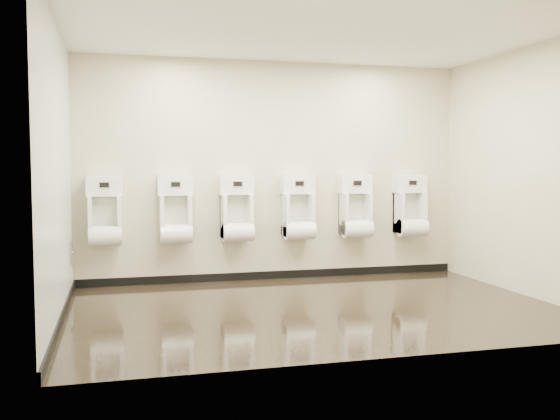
# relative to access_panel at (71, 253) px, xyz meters

# --- Properties ---
(ground) EXTENTS (5.00, 3.50, 0.00)m
(ground) POSITION_rel_access_panel_xyz_m (2.48, -1.20, -0.50)
(ground) COLOR black
(ground) RESTS_ON ground
(ceiling) EXTENTS (5.00, 3.50, 0.00)m
(ceiling) POSITION_rel_access_panel_xyz_m (2.48, -1.20, 2.30)
(ceiling) COLOR silver
(back_wall) EXTENTS (5.00, 0.02, 2.80)m
(back_wall) POSITION_rel_access_panel_xyz_m (2.48, 0.55, 0.90)
(back_wall) COLOR beige
(back_wall) RESTS_ON ground
(front_wall) EXTENTS (5.00, 0.02, 2.80)m
(front_wall) POSITION_rel_access_panel_xyz_m (2.48, -2.95, 0.90)
(front_wall) COLOR beige
(front_wall) RESTS_ON ground
(left_wall) EXTENTS (0.02, 3.50, 2.80)m
(left_wall) POSITION_rel_access_panel_xyz_m (-0.02, -1.20, 0.90)
(left_wall) COLOR beige
(left_wall) RESTS_ON ground
(right_wall) EXTENTS (0.02, 3.50, 2.80)m
(right_wall) POSITION_rel_access_panel_xyz_m (4.98, -1.20, 0.90)
(right_wall) COLOR beige
(right_wall) RESTS_ON ground
(tile_overlay_left) EXTENTS (0.01, 3.50, 2.80)m
(tile_overlay_left) POSITION_rel_access_panel_xyz_m (-0.01, -1.20, 0.90)
(tile_overlay_left) COLOR silver
(tile_overlay_left) RESTS_ON ground
(skirting_back) EXTENTS (5.00, 0.02, 0.10)m
(skirting_back) POSITION_rel_access_panel_xyz_m (2.48, 0.54, -0.45)
(skirting_back) COLOR black
(skirting_back) RESTS_ON ground
(skirting_left) EXTENTS (0.02, 3.50, 0.10)m
(skirting_left) POSITION_rel_access_panel_xyz_m (-0.01, -1.20, -0.45)
(skirting_left) COLOR black
(skirting_left) RESTS_ON ground
(access_panel) EXTENTS (0.04, 0.25, 0.25)m
(access_panel) POSITION_rel_access_panel_xyz_m (0.00, 0.00, 0.00)
(access_panel) COLOR #9E9EA3
(access_panel) RESTS_ON left_wall
(urinal_0) EXTENTS (0.44, 0.33, 0.81)m
(urinal_0) POSITION_rel_access_panel_xyz_m (0.37, 0.41, 0.37)
(urinal_0) COLOR white
(urinal_0) RESTS_ON back_wall
(urinal_1) EXTENTS (0.44, 0.33, 0.81)m
(urinal_1) POSITION_rel_access_panel_xyz_m (1.20, 0.41, 0.37)
(urinal_1) COLOR white
(urinal_1) RESTS_ON back_wall
(urinal_2) EXTENTS (0.44, 0.33, 0.81)m
(urinal_2) POSITION_rel_access_panel_xyz_m (1.96, 0.41, 0.37)
(urinal_2) COLOR white
(urinal_2) RESTS_ON back_wall
(urinal_3) EXTENTS (0.44, 0.33, 0.81)m
(urinal_3) POSITION_rel_access_panel_xyz_m (2.76, 0.41, 0.37)
(urinal_3) COLOR white
(urinal_3) RESTS_ON back_wall
(urinal_4) EXTENTS (0.44, 0.33, 0.81)m
(urinal_4) POSITION_rel_access_panel_xyz_m (3.55, 0.41, 0.37)
(urinal_4) COLOR white
(urinal_4) RESTS_ON back_wall
(urinal_5) EXTENTS (0.44, 0.33, 0.81)m
(urinal_5) POSITION_rel_access_panel_xyz_m (4.34, 0.41, 0.37)
(urinal_5) COLOR white
(urinal_5) RESTS_ON back_wall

